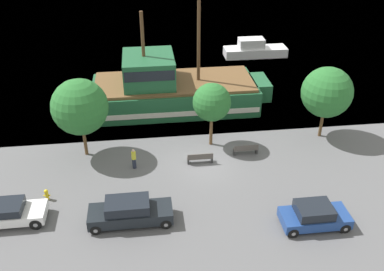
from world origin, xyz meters
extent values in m
plane|color=#5B5B5E|center=(0.00, 0.00, 0.00)|extent=(160.00, 160.00, 0.00)
plane|color=#38667F|center=(0.00, 44.00, 0.00)|extent=(80.00, 80.00, 0.00)
cube|color=#1E5633|center=(-1.36, 9.25, 1.11)|extent=(14.23, 5.99, 2.21)
cube|color=silver|center=(-1.36, 9.25, 0.77)|extent=(13.95, 6.07, 0.45)
cube|color=#1E5633|center=(6.35, 9.25, 1.44)|extent=(1.40, 3.29, 1.55)
cube|color=brown|center=(-1.36, 9.25, 2.34)|extent=(13.66, 5.51, 0.25)
cube|color=#1E5633|center=(-3.50, 9.25, 3.65)|extent=(4.27, 4.79, 2.38)
cube|color=black|center=(-3.50, 9.25, 4.01)|extent=(4.06, 4.85, 0.86)
cylinder|color=#4C331E|center=(0.77, 9.25, 6.06)|extent=(0.28, 0.28, 7.19)
cylinder|color=#4C331E|center=(-3.85, 9.25, 5.52)|extent=(0.28, 0.28, 6.11)
cube|color=silver|center=(8.93, 20.78, 0.51)|extent=(7.10, 2.16, 1.01)
cube|color=silver|center=(8.40, 20.78, 1.55)|extent=(2.84, 1.68, 1.08)
cube|color=black|center=(9.25, 20.78, 1.55)|extent=(0.12, 1.51, 0.86)
cube|color=black|center=(-5.24, -5.49, 0.60)|extent=(4.92, 1.73, 0.72)
cube|color=black|center=(-5.39, -5.49, 1.28)|extent=(2.56, 1.56, 0.64)
cylinder|color=black|center=(-3.23, -6.26, 0.32)|extent=(0.64, 0.22, 0.64)
cylinder|color=gray|center=(-3.23, -6.26, 0.32)|extent=(0.24, 0.25, 0.24)
cylinder|color=black|center=(-3.23, -4.71, 0.32)|extent=(0.64, 0.22, 0.64)
cylinder|color=gray|center=(-3.23, -4.71, 0.32)|extent=(0.24, 0.25, 0.24)
cylinder|color=black|center=(-7.25, -6.26, 0.32)|extent=(0.64, 0.22, 0.64)
cylinder|color=gray|center=(-7.25, -6.26, 0.32)|extent=(0.24, 0.25, 0.24)
cylinder|color=black|center=(-7.25, -4.71, 0.32)|extent=(0.64, 0.22, 0.64)
cylinder|color=gray|center=(-7.25, -4.71, 0.32)|extent=(0.24, 0.25, 0.24)
cube|color=white|center=(-12.52, -4.59, 0.55)|extent=(4.56, 1.78, 0.58)
cube|color=black|center=(-12.66, -4.59, 1.10)|extent=(2.37, 1.60, 0.51)
cylinder|color=black|center=(-10.73, -5.39, 0.35)|extent=(0.70, 0.22, 0.70)
cylinder|color=gray|center=(-10.73, -5.39, 0.35)|extent=(0.27, 0.25, 0.27)
cylinder|color=black|center=(-10.73, -3.79, 0.35)|extent=(0.70, 0.22, 0.70)
cylinder|color=gray|center=(-10.73, -3.79, 0.35)|extent=(0.27, 0.25, 0.27)
cube|color=navy|center=(5.42, -7.05, 0.54)|extent=(3.96, 1.82, 0.61)
cube|color=black|center=(5.31, -7.05, 1.15)|extent=(2.06, 1.64, 0.60)
cylinder|color=black|center=(6.97, -7.87, 0.31)|extent=(0.63, 0.22, 0.63)
cylinder|color=gray|center=(6.97, -7.87, 0.31)|extent=(0.24, 0.25, 0.24)
cylinder|color=black|center=(6.97, -6.22, 0.31)|extent=(0.63, 0.22, 0.63)
cylinder|color=gray|center=(6.97, -6.22, 0.31)|extent=(0.24, 0.25, 0.24)
cylinder|color=black|center=(3.88, -7.87, 0.31)|extent=(0.63, 0.22, 0.63)
cylinder|color=gray|center=(3.88, -7.87, 0.31)|extent=(0.24, 0.25, 0.24)
cylinder|color=black|center=(3.88, -6.22, 0.31)|extent=(0.63, 0.22, 0.63)
cylinder|color=gray|center=(3.88, -6.22, 0.31)|extent=(0.24, 0.25, 0.24)
cylinder|color=yellow|center=(-10.54, -2.73, 0.28)|extent=(0.22, 0.22, 0.56)
sphere|color=yellow|center=(-10.54, -2.73, 0.64)|extent=(0.25, 0.25, 0.25)
cylinder|color=yellow|center=(-10.70, -2.73, 0.31)|extent=(0.10, 0.09, 0.09)
cylinder|color=yellow|center=(-10.38, -2.73, 0.31)|extent=(0.10, 0.09, 0.09)
cube|color=#4C4742|center=(3.16, 0.88, 0.42)|extent=(1.81, 0.45, 0.05)
cube|color=#4C4742|center=(3.16, 0.68, 0.65)|extent=(1.81, 0.06, 0.40)
cube|color=#2D2D2D|center=(2.32, 0.88, 0.20)|extent=(0.12, 0.36, 0.40)
cube|color=#2D2D2D|center=(4.01, 0.88, 0.20)|extent=(0.12, 0.36, 0.40)
cube|color=#4C4742|center=(-0.33, 0.17, 0.42)|extent=(1.83, 0.45, 0.05)
cube|color=#4C4742|center=(-0.33, -0.02, 0.65)|extent=(1.83, 0.06, 0.40)
cube|color=#2D2D2D|center=(-1.19, 0.17, 0.20)|extent=(0.12, 0.36, 0.40)
cube|color=#2D2D2D|center=(0.52, 0.17, 0.20)|extent=(0.12, 0.36, 0.40)
cylinder|color=#232838|center=(-5.01, 0.10, 0.38)|extent=(0.27, 0.27, 0.75)
cylinder|color=gold|center=(-5.01, 0.10, 1.04)|extent=(0.32, 0.32, 0.58)
sphere|color=beige|center=(-5.01, 0.10, 1.44)|extent=(0.20, 0.20, 0.20)
cylinder|color=brown|center=(-8.51, 2.29, 1.12)|extent=(0.24, 0.24, 2.24)
sphere|color=#286B2D|center=(-8.51, 2.29, 3.93)|extent=(3.97, 3.97, 3.97)
cylinder|color=brown|center=(0.84, 2.55, 1.20)|extent=(0.24, 0.24, 2.39)
sphere|color=#286B2D|center=(0.84, 2.55, 3.59)|extent=(2.82, 2.82, 2.82)
cylinder|color=brown|center=(9.61, 2.73, 1.08)|extent=(0.24, 0.24, 2.16)
sphere|color=#286B2D|center=(9.61, 2.73, 3.79)|extent=(3.84, 3.84, 3.84)
camera|label=1|loc=(-3.99, -24.93, 17.52)|focal=40.00mm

